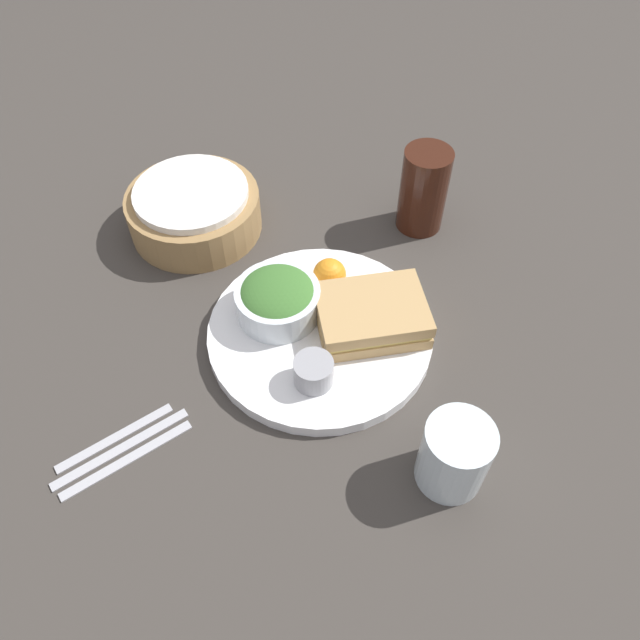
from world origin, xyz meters
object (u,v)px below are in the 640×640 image
at_px(bread_basket, 194,210).
at_px(fork, 127,459).
at_px(sandwich, 371,315).
at_px(spoon, 115,437).
at_px(water_glass, 454,455).
at_px(salad_bowl, 278,298).
at_px(dressing_cup, 314,372).
at_px(knife, 121,448).
at_px(drink_glass, 423,190).
at_px(plate, 320,333).

bearing_deg(bread_basket, fork, -115.59).
xyz_separation_m(sandwich, spoon, (-0.36, -0.04, -0.04)).
height_order(spoon, water_glass, water_glass).
distance_m(salad_bowl, fork, 0.28).
xyz_separation_m(dressing_cup, water_glass, (0.11, -0.17, 0.01)).
relative_size(sandwich, knife, 0.92).
xyz_separation_m(salad_bowl, water_glass, (0.11, -0.29, 0.00)).
bearing_deg(water_glass, drink_glass, 68.32).
relative_size(drink_glass, bread_basket, 0.66).
bearing_deg(water_glass, plate, 106.12).
height_order(plate, water_glass, water_glass).
xyz_separation_m(plate, bread_basket, (-0.11, 0.28, 0.03)).
distance_m(bread_basket, fork, 0.41).
distance_m(sandwich, spoon, 0.36).
xyz_separation_m(salad_bowl, fork, (-0.24, -0.14, -0.05)).
xyz_separation_m(drink_glass, fork, (-0.51, -0.25, -0.07)).
distance_m(salad_bowl, water_glass, 0.31).
relative_size(plate, salad_bowl, 2.64).
height_order(drink_glass, fork, drink_glass).
height_order(dressing_cup, water_glass, water_glass).
height_order(drink_glass, bread_basket, drink_glass).
relative_size(knife, water_glass, 1.81).
height_order(sandwich, bread_basket, bread_basket).
xyz_separation_m(dressing_cup, spoon, (-0.26, 0.02, -0.04)).
bearing_deg(knife, salad_bowl, -167.69).
height_order(salad_bowl, spoon, salad_bowl).
xyz_separation_m(sandwich, dressing_cup, (-0.10, -0.06, -0.00)).
height_order(plate, sandwich, sandwich).
xyz_separation_m(dressing_cup, knife, (-0.25, 0.00, -0.04)).
bearing_deg(sandwich, bread_basket, 120.33).
bearing_deg(knife, drink_glass, -170.05).
bearing_deg(water_glass, spoon, 152.68).
bearing_deg(drink_glass, spoon, -157.46).
height_order(bread_basket, fork, bread_basket).
xyz_separation_m(drink_glass, bread_basket, (-0.34, 0.12, -0.03)).
height_order(salad_bowl, water_glass, water_glass).
distance_m(sandwich, fork, 0.36).
relative_size(bread_basket, spoon, 1.36).
bearing_deg(knife, spoon, -90.00).
relative_size(salad_bowl, knife, 0.66).
bearing_deg(spoon, drink_glass, -171.84).
bearing_deg(sandwich, knife, -171.10).
xyz_separation_m(plate, water_glass, (0.07, -0.24, 0.04)).
relative_size(knife, spoon, 1.17).
bearing_deg(dressing_cup, sandwich, 28.41).
bearing_deg(fork, knife, -90.00).
bearing_deg(plate, fork, -162.15).
bearing_deg(knife, sandwich, 174.51).
height_order(knife, spoon, same).
bearing_deg(spoon, bread_basket, -133.44).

